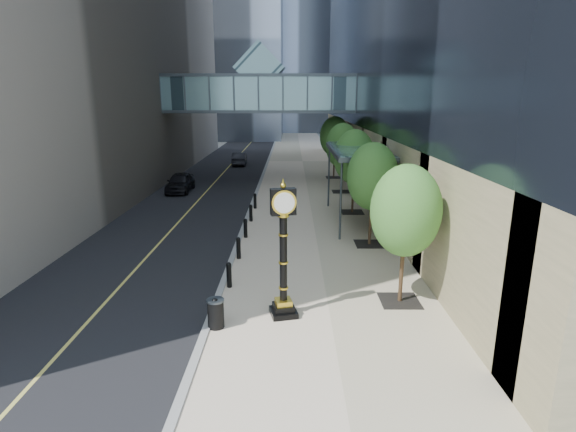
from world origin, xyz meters
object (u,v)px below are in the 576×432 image
object	(u,v)px
trash_bin	(216,314)
car_near	(180,182)
car_far	(240,159)
street_clock	(283,260)
pedestrian	(376,213)

from	to	relation	value
trash_bin	car_near	bearing A→B (deg)	106.26
trash_bin	car_far	xyz separation A→B (m)	(-3.28, 36.22, 0.19)
trash_bin	car_far	world-z (taller)	car_far
street_clock	car_near	distance (m)	22.48
trash_bin	pedestrian	distance (m)	13.68
pedestrian	car_near	xyz separation A→B (m)	(-13.51, 10.01, -0.10)
car_near	pedestrian	bearing A→B (deg)	-37.80
street_clock	pedestrian	xyz separation A→B (m)	(5.07, 10.78, -1.16)
trash_bin	car_near	world-z (taller)	car_near
car_far	pedestrian	bearing A→B (deg)	110.78
pedestrian	car_far	bearing A→B (deg)	-65.46
car_near	car_far	xyz separation A→B (m)	(3.03, 14.57, -0.06)
street_clock	pedestrian	size ratio (longest dim) A/B	2.83
pedestrian	car_far	world-z (taller)	pedestrian
trash_bin	pedestrian	world-z (taller)	pedestrian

